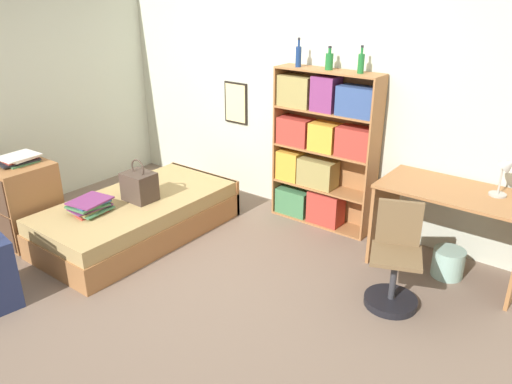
# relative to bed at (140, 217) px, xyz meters

# --- Properties ---
(ground_plane) EXTENTS (14.00, 14.00, 0.00)m
(ground_plane) POSITION_rel_bed_xyz_m (0.73, -0.02, -0.20)
(ground_plane) COLOR #756051
(wall_back) EXTENTS (10.00, 0.09, 2.60)m
(wall_back) POSITION_rel_bed_xyz_m (0.73, 1.55, 1.10)
(wall_back) COLOR beige
(wall_back) RESTS_ON ground_plane
(wall_left) EXTENTS (0.06, 10.00, 2.60)m
(wall_left) POSITION_rel_bed_xyz_m (-1.58, -0.02, 1.10)
(wall_left) COLOR beige
(wall_left) RESTS_ON ground_plane
(bed) EXTENTS (1.01, 1.97, 0.40)m
(bed) POSITION_rel_bed_xyz_m (0.00, 0.00, 0.00)
(bed) COLOR #A36B3D
(bed) RESTS_ON ground_plane
(handbag) EXTENTS (0.30, 0.24, 0.42)m
(handbag) POSITION_rel_bed_xyz_m (0.04, -0.00, 0.35)
(handbag) COLOR #47382D
(handbag) RESTS_ON bed
(book_stack_on_bed) EXTENTS (0.35, 0.39, 0.12)m
(book_stack_on_bed) POSITION_rel_bed_xyz_m (-0.11, -0.47, 0.26)
(book_stack_on_bed) COLOR #B2382D
(book_stack_on_bed) RESTS_ON bed
(dresser) EXTENTS (0.65, 0.57, 0.78)m
(dresser) POSITION_rel_bed_xyz_m (-0.89, -0.73, 0.19)
(dresser) COLOR #A36B3D
(dresser) RESTS_ON ground_plane
(magazine_pile_on_dresser) EXTENTS (0.32, 0.38, 0.08)m
(magazine_pile_on_dresser) POSITION_rel_bed_xyz_m (-0.86, -0.68, 0.62)
(magazine_pile_on_dresser) COLOR #427A4C
(magazine_pile_on_dresser) RESTS_ON dresser
(bookcase) EXTENTS (1.09, 0.28, 1.60)m
(bookcase) POSITION_rel_bed_xyz_m (1.25, 1.35, 0.62)
(bookcase) COLOR #A36B3D
(bookcase) RESTS_ON ground_plane
(bottle_green) EXTENTS (0.06, 0.06, 0.28)m
(bottle_green) POSITION_rel_bed_xyz_m (0.98, 1.33, 1.51)
(bottle_green) COLOR navy
(bottle_green) RESTS_ON bookcase
(bottle_brown) EXTENTS (0.08, 0.08, 0.22)m
(bottle_brown) POSITION_rel_bed_xyz_m (1.30, 1.36, 1.49)
(bottle_brown) COLOR #1E6B2D
(bottle_brown) RESTS_ON bookcase
(bottle_clear) EXTENTS (0.06, 0.06, 0.25)m
(bottle_clear) POSITION_rel_bed_xyz_m (1.63, 1.36, 1.50)
(bottle_clear) COLOR #1E6B2D
(bottle_clear) RESTS_ON bookcase
(desk) EXTENTS (1.22, 0.65, 0.78)m
(desk) POSITION_rel_bed_xyz_m (2.67, 1.17, 0.34)
(desk) COLOR #A36B3D
(desk) RESTS_ON ground_plane
(desk_lamp) EXTENTS (0.19, 0.14, 0.36)m
(desk_lamp) POSITION_rel_bed_xyz_m (3.01, 1.26, 0.81)
(desk_lamp) COLOR #ADA89E
(desk_lamp) RESTS_ON desk
(desk_chair) EXTENTS (0.50, 0.50, 0.83)m
(desk_chair) POSITION_rel_bed_xyz_m (2.49, 0.44, 0.08)
(desk_chair) COLOR black
(desk_chair) RESTS_ON ground_plane
(waste_bin) EXTENTS (0.27, 0.27, 0.25)m
(waste_bin) POSITION_rel_bed_xyz_m (2.73, 1.11, -0.07)
(waste_bin) COLOR #99C1B2
(waste_bin) RESTS_ON ground_plane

